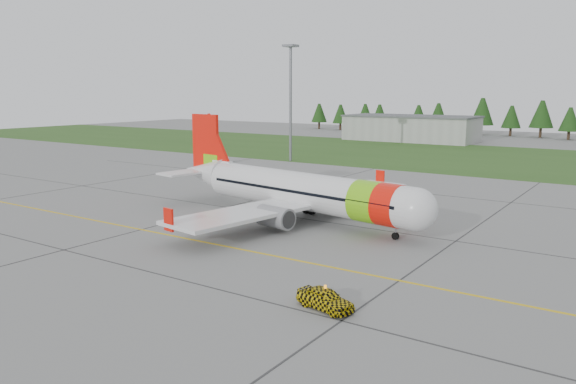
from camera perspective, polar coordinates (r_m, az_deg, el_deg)
The scene contains 9 objects.
ground at distance 37.12m, azimuth -8.42°, elevation -9.45°, with size 320.00×320.00×0.00m, color gray.
aircraft at distance 54.59m, azimuth 1.15°, elevation 0.11°, with size 32.40×30.20×9.86m.
follow_me_car at distance 32.56m, azimuth 3.82°, elevation -8.76°, with size 1.48×1.26×3.69m, color yellow.
service_van at distance 97.33m, azimuth -7.45°, elevation 4.23°, with size 1.69×1.59×4.84m, color white.
grass_strip at distance 110.98m, azimuth 21.38°, elevation 3.09°, with size 320.00×50.00×0.03m, color #30561E.
taxi_guideline at distance 43.04m, azimuth -1.20°, elevation -6.54°, with size 120.00×0.25×0.02m, color gold.
hangar_west at distance 146.25m, azimuth 12.36°, elevation 6.28°, with size 32.00×14.00×6.00m, color #A8A8A3.
floodlight_mast at distance 100.59m, azimuth 0.26°, elevation 8.83°, with size 0.50×0.50×20.00m, color slate.
treeline at distance 165.57m, azimuth 25.83°, elevation 6.63°, with size 160.00×8.00×10.00m, color #1C3F14, non-canonical shape.
Camera 1 is at (23.74, -25.70, 12.42)m, focal length 35.00 mm.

